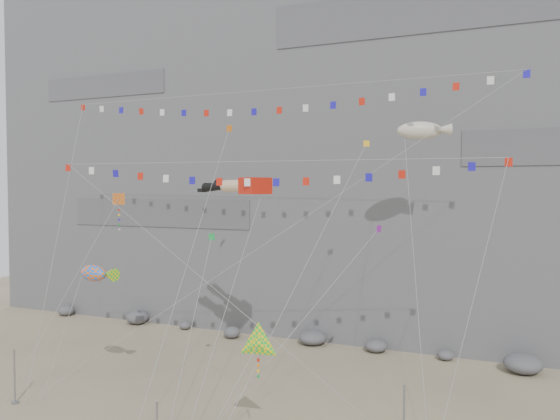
{
  "coord_description": "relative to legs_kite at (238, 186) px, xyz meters",
  "views": [
    {
      "loc": [
        16.7,
        -30.78,
        14.66
      ],
      "look_at": [
        0.04,
        9.0,
        12.92
      ],
      "focal_mm": 35.0,
      "sensor_mm": 36.0,
      "label": 1
    }
  ],
  "objects": [
    {
      "name": "flag_banner_lower",
      "position": [
        2.76,
        -1.82,
        1.7
      ],
      "size": [
        31.85,
        8.21,
        21.64
      ],
      "color": "red",
      "rests_on": "ground"
    },
    {
      "name": "harlequin_kite",
      "position": [
        -9.34,
        -2.24,
        -1.05
      ],
      "size": [
        4.69,
        8.65,
        16.12
      ],
      "color": "red",
      "rests_on": "ground"
    },
    {
      "name": "delta_kite",
      "position": [
        6.21,
        -9.87,
        -8.66
      ],
      "size": [
        3.29,
        5.24,
        8.26
      ],
      "color": "yellow",
      "rests_on": "ground"
    },
    {
      "name": "cliff",
      "position": [
        1.97,
        26.27,
        10.19
      ],
      "size": [
        80.0,
        28.0,
        50.0
      ],
      "primitive_type": "cube",
      "color": "slate",
      "rests_on": "ground"
    },
    {
      "name": "anchor_pole_left",
      "position": [
        -12.08,
        -9.8,
        -12.94
      ],
      "size": [
        0.12,
        0.12,
        3.73
      ],
      "primitive_type": "cylinder",
      "color": "gray",
      "rests_on": "ground"
    },
    {
      "name": "legs_kite",
      "position": [
        0.0,
        0.0,
        0.0
      ],
      "size": [
        7.33,
        15.77,
        19.54
      ],
      "rotation": [
        0.0,
        0.0,
        -0.39
      ],
      "color": "red",
      "rests_on": "ground"
    },
    {
      "name": "talus_boulders",
      "position": [
        1.97,
        11.27,
        -14.21
      ],
      "size": [
        60.0,
        3.0,
        1.2
      ],
      "primitive_type": null,
      "color": "slate",
      "rests_on": "ground"
    },
    {
      "name": "blimp_windsock",
      "position": [
        12.38,
        6.04,
        4.19
      ],
      "size": [
        5.0,
        14.82,
        23.42
      ],
      "color": "beige",
      "rests_on": "ground"
    },
    {
      "name": "small_kite_d",
      "position": [
        8.81,
        2.52,
        2.46
      ],
      "size": [
        4.94,
        16.95,
        24.67
      ],
      "color": "yellow",
      "rests_on": "ground"
    },
    {
      "name": "ground",
      "position": [
        1.97,
        -5.73,
        -14.81
      ],
      "size": [
        120.0,
        120.0,
        0.0
      ],
      "primitive_type": "plane",
      "color": "tan",
      "rests_on": "ground"
    },
    {
      "name": "flag_banner_upper",
      "position": [
        0.67,
        3.6,
        7.67
      ],
      "size": [
        37.99,
        13.66,
        28.72
      ],
      "color": "red",
      "rests_on": "ground"
    },
    {
      "name": "small_kite_a",
      "position": [
        -1.86,
        1.76,
        4.11
      ],
      "size": [
        1.85,
        14.88,
        24.07
      ],
      "color": "orange",
      "rests_on": "ground"
    },
    {
      "name": "fish_windsock",
      "position": [
        -8.99,
        -5.52,
        -6.32
      ],
      "size": [
        3.94,
        4.35,
        9.42
      ],
      "color": "#FA5F0C",
      "rests_on": "ground"
    },
    {
      "name": "small_kite_c",
      "position": [
        -0.07,
        -4.02,
        -3.73
      ],
      "size": [
        1.88,
        8.3,
        13.7
      ],
      "color": "green",
      "rests_on": "ground"
    },
    {
      "name": "small_kite_b",
      "position": [
        10.25,
        0.62,
        -3.25
      ],
      "size": [
        8.03,
        13.88,
        19.25
      ],
      "color": "purple",
      "rests_on": "ground"
    }
  ]
}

